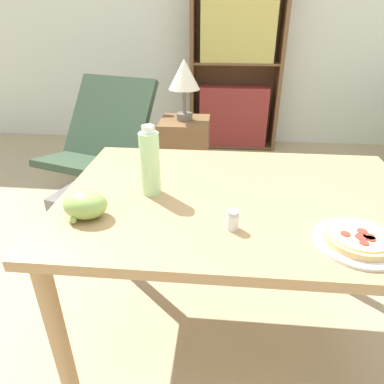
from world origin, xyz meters
name	(u,v)px	position (x,y,z in m)	size (l,w,h in m)	color
ground_plane	(249,321)	(0.00, 0.00, 0.00)	(14.00, 14.00, 0.00)	tan
wall_back	(245,12)	(0.00, 2.62, 1.30)	(8.00, 0.05, 2.60)	silver
dining_table	(238,216)	(-0.09, -0.08, 0.63)	(1.28, 0.87, 0.72)	tan
pizza_on_plate	(358,239)	(0.23, -0.34, 0.74)	(0.25, 0.25, 0.04)	white
grape_bunch	(85,205)	(-0.59, -0.27, 0.76)	(0.14, 0.12, 0.09)	#93BC5B
drink_bottle	(150,163)	(-0.41, -0.09, 0.84)	(0.07, 0.07, 0.25)	#B7EAA3
salt_shaker	(233,220)	(-0.12, -0.30, 0.75)	(0.04, 0.04, 0.06)	white
lounge_chair_near	(101,166)	(-1.06, 1.10, 0.29)	(0.81, 0.92, 0.88)	slate
bookshelf	(236,71)	(-0.06, 2.44, 0.78)	(0.90, 0.31, 1.72)	brown
side_table	(185,162)	(-0.43, 1.14, 0.32)	(0.34, 0.34, 0.64)	brown
table_lamp	(184,77)	(-0.43, 1.14, 0.92)	(0.21, 0.21, 0.40)	#665B51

